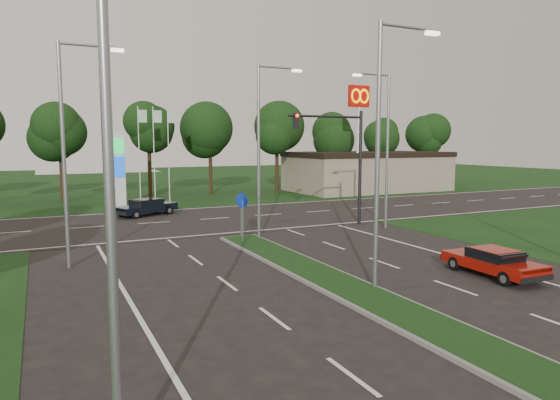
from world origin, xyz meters
name	(u,v)px	position (x,y,z in m)	size (l,w,h in m)	color
ground	(504,364)	(0.00, 0.00, 0.00)	(160.00, 160.00, 0.00)	black
verge_far	(126,185)	(0.00, 55.00, 0.00)	(160.00, 50.00, 0.02)	black
cross_road	(200,220)	(0.00, 24.00, 0.00)	(160.00, 12.00, 0.02)	black
median_kerb	(393,310)	(0.00, 4.00, 0.06)	(2.00, 26.00, 0.12)	slate
commercial_building	(367,172)	(22.00, 36.00, 2.00)	(16.00, 9.00, 4.00)	gray
streetlight_median_near	(383,142)	(1.00, 6.00, 5.08)	(2.53, 0.22, 9.00)	gray
streetlight_median_far	(262,142)	(1.00, 16.00, 5.08)	(2.53, 0.22, 9.00)	gray
streetlight_left_near	(122,142)	(-8.30, 0.00, 5.08)	(2.53, 0.22, 9.00)	gray
streetlight_left_far	(68,142)	(-8.30, 14.00, 5.08)	(2.53, 0.22, 9.00)	gray
streetlight_right_far	(385,142)	(8.80, 16.00, 5.08)	(2.53, 0.22, 9.00)	gray
traffic_signal	(342,150)	(7.19, 18.00, 4.65)	(5.10, 0.42, 7.00)	black
median_signs	(242,207)	(0.00, 16.40, 1.71)	(1.16, 1.76, 2.38)	gray
gas_pylon	(118,167)	(-3.79, 33.05, 3.20)	(5.80, 1.26, 8.00)	silver
mcdonalds_sign	(359,111)	(18.00, 31.97, 7.99)	(2.20, 0.47, 10.40)	silver
treeline_far	(150,124)	(0.10, 39.93, 6.83)	(6.00, 6.00, 9.90)	black
red_sedan	(493,261)	(6.00, 5.58, 0.57)	(1.73, 3.93, 1.06)	#9B1108
navy_sedan	(146,207)	(-2.83, 27.43, 0.63)	(4.60, 3.38, 1.17)	black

